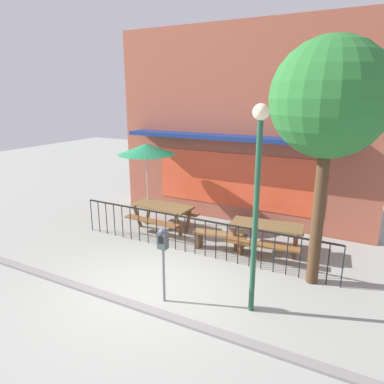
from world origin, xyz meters
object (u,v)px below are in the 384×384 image
(picnic_table_right, at_px, (266,230))
(parking_meter_near, at_px, (163,246))
(patio_bench, at_px, (220,238))
(patio_umbrella, at_px, (146,150))
(street_lamp, at_px, (257,182))
(picnic_table_left, at_px, (162,210))
(street_tree, at_px, (330,100))

(picnic_table_right, distance_m, parking_meter_near, 3.36)
(patio_bench, bearing_deg, patio_umbrella, 162.57)
(picnic_table_right, bearing_deg, street_lamp, -79.23)
(picnic_table_left, relative_size, street_lamp, 0.49)
(patio_umbrella, height_order, parking_meter_near, patio_umbrella)
(picnic_table_right, distance_m, patio_umbrella, 4.35)
(picnic_table_left, bearing_deg, patio_umbrella, 155.36)
(patio_bench, xyz_separation_m, parking_meter_near, (-0.03, -2.68, 0.84))
(picnic_table_right, relative_size, street_tree, 0.39)
(picnic_table_left, distance_m, street_tree, 5.68)
(picnic_table_right, relative_size, patio_bench, 1.36)
(parking_meter_near, distance_m, street_lamp, 2.15)
(patio_bench, relative_size, street_lamp, 0.37)
(picnic_table_right, distance_m, street_tree, 3.63)
(picnic_table_right, height_order, patio_bench, picnic_table_right)
(patio_umbrella, xyz_separation_m, parking_meter_near, (2.84, -3.58, -1.14))
(picnic_table_left, height_order, patio_umbrella, patio_umbrella)
(street_tree, bearing_deg, picnic_table_right, 143.87)
(patio_umbrella, distance_m, street_tree, 5.69)
(picnic_table_left, bearing_deg, patio_bench, -14.69)
(picnic_table_left, xyz_separation_m, parking_meter_near, (2.09, -3.23, 0.58))
(patio_umbrella, xyz_separation_m, street_lamp, (4.46, -3.06, 0.17))
(picnic_table_right, xyz_separation_m, patio_bench, (-1.10, -0.43, -0.26))
(patio_umbrella, bearing_deg, street_lamp, -34.46)
(picnic_table_left, distance_m, patio_bench, 2.20)
(parking_meter_near, bearing_deg, patio_bench, 89.46)
(picnic_table_right, distance_m, patio_bench, 1.21)
(picnic_table_left, distance_m, picnic_table_right, 3.22)
(parking_meter_near, bearing_deg, picnic_table_left, 122.87)
(patio_bench, distance_m, street_lamp, 3.44)
(street_tree, bearing_deg, picnic_table_left, 166.51)
(patio_bench, distance_m, street_tree, 4.29)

